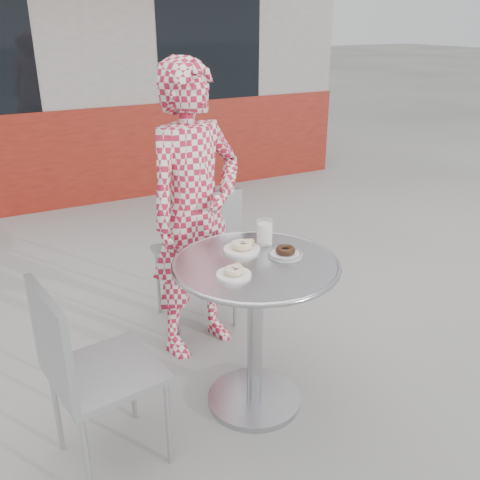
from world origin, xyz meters
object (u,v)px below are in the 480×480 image
bistro_table (255,299)px  chair_far (196,281)px  seated_person (195,214)px  plate_near (234,272)px  milk_cup (265,233)px  plate_checker (285,253)px  chair_left (107,408)px  plate_far (242,247)px

bistro_table → chair_far: 0.93m
seated_person → plate_near: (-0.12, -0.72, -0.02)m
seated_person → plate_near: 0.73m
bistro_table → milk_cup: 0.34m
plate_checker → bistro_table: bearing=-178.7°
chair_far → chair_left: size_ratio=1.04×
bistro_table → seated_person: size_ratio=0.48×
chair_left → seated_person: size_ratio=0.54×
chair_left → plate_checker: 1.06m
plate_near → seated_person: bearing=80.1°
bistro_table → seated_person: 0.68m
seated_person → plate_far: size_ratio=9.29×
seated_person → plate_near: size_ratio=10.76×
bistro_table → plate_near: plate_near is taller
seated_person → plate_far: (0.04, -0.49, -0.02)m
seated_person → plate_far: bearing=-101.1°
milk_cup → chair_far: bearing=96.5°
plate_far → chair_far: bearing=85.9°
plate_checker → milk_cup: milk_cup is taller
bistro_table → plate_checker: 0.26m
seated_person → chair_left: bearing=-152.4°
bistro_table → milk_cup: size_ratio=6.10×
plate_checker → milk_cup: bearing=97.2°
chair_far → milk_cup: chair_far is taller
chair_far → plate_far: (-0.05, -0.72, 0.53)m
chair_far → bistro_table: bearing=87.8°
chair_left → seated_person: bearing=-55.2°
chair_left → plate_near: (0.60, -0.04, 0.54)m
plate_far → chair_left: bearing=-166.4°
plate_near → milk_cup: (0.29, 0.24, 0.04)m
chair_far → plate_far: chair_far is taller
seated_person → plate_checker: (0.19, -0.64, -0.02)m
milk_cup → bistro_table: bearing=-130.7°
chair_far → chair_left: (-0.81, -0.91, -0.01)m
plate_checker → chair_far: bearing=96.6°
seated_person → milk_cup: 0.51m
seated_person → bistro_table: bearing=-102.9°
bistro_table → seated_person: bearing=92.4°
chair_far → chair_left: chair_far is taller
plate_checker → chair_left: bearing=-177.7°
bistro_table → plate_checker: plate_checker is taller
milk_cup → plate_checker: bearing=-82.8°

